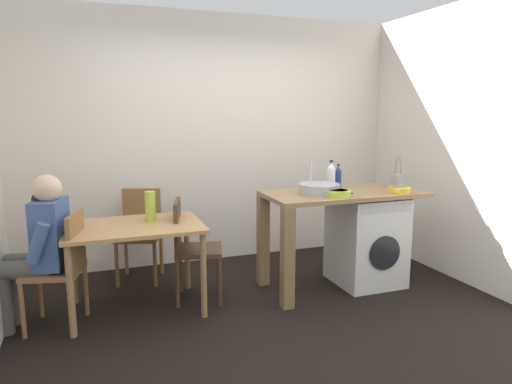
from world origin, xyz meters
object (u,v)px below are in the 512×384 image
dining_table (134,236)px  chair_spare_by_wall (140,229)px  chair_person_seat (63,264)px  utensil_crock (397,180)px  chair_opposite (190,244)px  mixing_bowl (338,193)px  seated_person (40,244)px  washing_machine (366,240)px  bottle_squat_brown (338,177)px  vase (150,206)px  bottle_tall_green (331,176)px  colander (399,189)px

dining_table → chair_spare_by_wall: size_ratio=1.22×
chair_person_seat → utensil_crock: bearing=-74.6°
chair_opposite → utensil_crock: bearing=101.1°
mixing_bowl → seated_person: bearing=174.7°
utensil_crock → washing_machine: bearing=-171.9°
bottle_squat_brown → vase: 1.84m
chair_person_seat → chair_spare_by_wall: 1.11m
chair_person_seat → chair_spare_by_wall: size_ratio=1.00×
chair_opposite → seated_person: bearing=-68.5°
utensil_crock → chair_person_seat: bearing=-178.8°
bottle_tall_green → dining_table: bearing=-177.3°
mixing_bowl → chair_opposite: bearing=163.5°
chair_opposite → utensil_crock: (2.06, -0.12, 0.48)m
bottle_tall_green → chair_spare_by_wall: bearing=158.7°
seated_person → washing_machine: bearing=-76.3°
colander → vase: (-2.21, 0.42, -0.08)m
washing_machine → vase: size_ratio=3.39×
seated_person → colander: (3.06, -0.24, 0.28)m
seated_person → mixing_bowl: size_ratio=5.50×
washing_machine → bottle_tall_green: bottle_tall_green is taller
colander → chair_opposite: bearing=168.2°
vase → colander: bearing=-10.8°
dining_table → chair_person_seat: chair_person_seat is taller
dining_table → colander: size_ratio=5.50×
chair_person_seat → washing_machine: chair_person_seat is taller
utensil_crock → bottle_tall_green: bearing=167.9°
dining_table → bottle_tall_green: 1.92m
chair_person_seat → chair_opposite: size_ratio=1.00×
utensil_crock → mixing_bowl: bearing=-162.8°
chair_person_seat → colander: size_ratio=4.50×
dining_table → bottle_squat_brown: bottle_squat_brown is taller
dining_table → utensil_crock: bearing=-1.2°
seated_person → mixing_bowl: 2.46m
vase → dining_table: bearing=-146.3°
seated_person → bottle_tall_green: (2.58, 0.17, 0.38)m
dining_table → mixing_bowl: (1.73, -0.30, 0.31)m
chair_spare_by_wall → colander: colander is taller
chair_spare_by_wall → colander: (2.24, -1.09, 0.44)m
colander → mixing_bowl: bearing=178.2°
mixing_bowl → utensil_crock: (0.81, 0.25, 0.04)m
dining_table → utensil_crock: (2.54, -0.05, 0.35)m
chair_spare_by_wall → colander: size_ratio=4.50×
seated_person → vase: bearing=-64.0°
dining_table → seated_person: (-0.70, -0.08, 0.03)m
dining_table → chair_spare_by_wall: (0.12, 0.77, -0.14)m
vase → bottle_squat_brown: bearing=1.1°
chair_spare_by_wall → bottle_tall_green: bearing=176.7°
mixing_bowl → bottle_tall_green: bearing=69.8°
utensil_crock → bottle_squat_brown: bearing=161.2°
mixing_bowl → utensil_crock: bearing=17.2°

